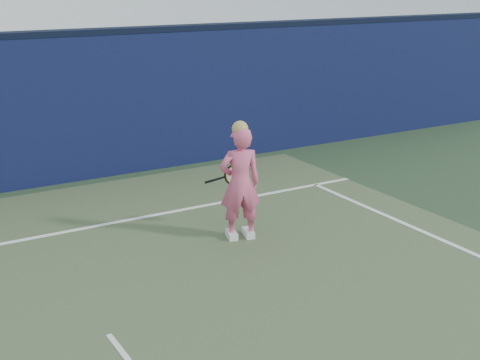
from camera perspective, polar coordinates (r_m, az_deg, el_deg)
player at (r=9.03m, az=0.00°, el=-0.24°), size 0.65×0.52×1.65m
racket at (r=9.41m, az=-0.66°, el=0.39°), size 0.53×0.29×0.31m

